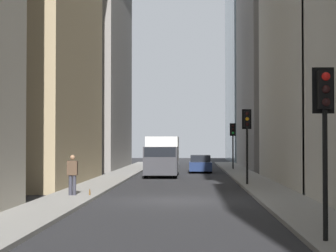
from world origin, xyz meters
TOP-DOWN VIEW (x-y plane):
  - ground_plane at (0.00, 0.00)m, footprint 135.00×135.00m
  - sidewalk_right at (0.00, 4.50)m, footprint 90.00×2.20m
  - sidewalk_left at (0.00, -4.50)m, footprint 90.00×2.20m
  - building_left_far at (31.01, -10.59)m, footprint 18.13×10.50m
  - building_right_far at (29.20, 10.59)m, footprint 16.22×10.50m
  - delivery_truck at (17.49, 1.40)m, footprint 6.46×2.25m
  - sedan_navy at (23.26, -1.40)m, footprint 4.30×1.78m
  - traffic_light_foreground at (-10.82, -3.83)m, footprint 0.43×0.52m
  - traffic_light_midblock at (7.97, -3.75)m, footprint 0.43×0.52m
  - traffic_light_far_junction at (26.91, -4.30)m, footprint 0.43×0.52m
  - pedestrian at (0.81, 4.50)m, footprint 0.26×0.44m
  - discarded_bottle at (0.87, 3.75)m, footprint 0.07×0.07m

SIDE VIEW (x-z plane):
  - ground_plane at x=0.00m, z-range 0.00..0.00m
  - sidewalk_right at x=0.00m, z-range 0.00..0.14m
  - sidewalk_left at x=0.00m, z-range 0.00..0.14m
  - discarded_bottle at x=0.87m, z-range 0.11..0.38m
  - sedan_navy at x=23.26m, z-range -0.04..1.37m
  - pedestrian at x=0.81m, z-range 0.22..1.97m
  - delivery_truck at x=17.49m, z-range 0.04..2.88m
  - traffic_light_far_junction at x=26.91m, z-range 1.07..5.04m
  - traffic_light_foreground at x=-10.82m, z-range 1.10..5.19m
  - traffic_light_midblock at x=7.97m, z-range 1.11..5.25m
  - building_right_far at x=29.20m, z-range 0.01..23.31m
  - building_left_far at x=31.01m, z-range 0.01..29.59m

